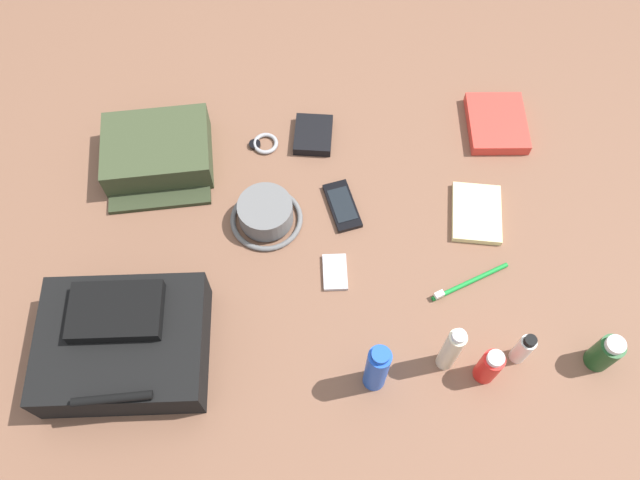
# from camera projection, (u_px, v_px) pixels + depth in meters

# --- Properties ---
(ground_plane) EXTENTS (2.64, 2.02, 0.02)m
(ground_plane) POSITION_uv_depth(u_px,v_px,m) (320.00, 251.00, 1.44)
(ground_plane) COLOR brown
(ground_plane) RESTS_ON ground
(backpack) EXTENTS (0.34, 0.28, 0.13)m
(backpack) POSITION_uv_depth(u_px,v_px,m) (124.00, 342.00, 1.27)
(backpack) COLOR black
(backpack) RESTS_ON ground_plane
(toiletry_pouch) EXTENTS (0.25, 0.24, 0.08)m
(toiletry_pouch) POSITION_uv_depth(u_px,v_px,m) (158.00, 153.00, 1.50)
(toiletry_pouch) COLOR #384228
(toiletry_pouch) RESTS_ON ground_plane
(bucket_hat) EXTENTS (0.17, 0.17, 0.07)m
(bucket_hat) POSITION_uv_depth(u_px,v_px,m) (266.00, 214.00, 1.43)
(bucket_hat) COLOR slate
(bucket_hat) RESTS_ON ground_plane
(shampoo_bottle) EXTENTS (0.05, 0.05, 0.11)m
(shampoo_bottle) POSITION_uv_depth(u_px,v_px,m) (605.00, 353.00, 1.26)
(shampoo_bottle) COLOR #19471E
(shampoo_bottle) RESTS_ON ground_plane
(toothpaste_tube) EXTENTS (0.03, 0.03, 0.11)m
(toothpaste_tube) POSITION_uv_depth(u_px,v_px,m) (523.00, 349.00, 1.27)
(toothpaste_tube) COLOR white
(toothpaste_tube) RESTS_ON ground_plane
(sunscreen_spray) EXTENTS (0.04, 0.04, 0.11)m
(sunscreen_spray) POSITION_uv_depth(u_px,v_px,m) (489.00, 366.00, 1.25)
(sunscreen_spray) COLOR red
(sunscreen_spray) RESTS_ON ground_plane
(lotion_bottle) EXTENTS (0.04, 0.04, 0.17)m
(lotion_bottle) POSITION_uv_depth(u_px,v_px,m) (451.00, 350.00, 1.23)
(lotion_bottle) COLOR beige
(lotion_bottle) RESTS_ON ground_plane
(deodorant_spray) EXTENTS (0.04, 0.04, 0.17)m
(deodorant_spray) POSITION_uv_depth(u_px,v_px,m) (377.00, 368.00, 1.21)
(deodorant_spray) COLOR blue
(deodorant_spray) RESTS_ON ground_plane
(paperback_novel) EXTENTS (0.15, 0.18, 0.03)m
(paperback_novel) POSITION_uv_depth(u_px,v_px,m) (496.00, 124.00, 1.57)
(paperback_novel) COLOR red
(paperback_novel) RESTS_ON ground_plane
(cell_phone) EXTENTS (0.08, 0.14, 0.01)m
(cell_phone) POSITION_uv_depth(u_px,v_px,m) (342.00, 206.00, 1.47)
(cell_phone) COLOR black
(cell_phone) RESTS_ON ground_plane
(media_player) EXTENTS (0.06, 0.09, 0.01)m
(media_player) POSITION_uv_depth(u_px,v_px,m) (335.00, 272.00, 1.39)
(media_player) COLOR #B7B7BC
(media_player) RESTS_ON ground_plane
(wristwatch) EXTENTS (0.07, 0.06, 0.01)m
(wristwatch) POSITION_uv_depth(u_px,v_px,m) (264.00, 144.00, 1.55)
(wristwatch) COLOR #99999E
(wristwatch) RESTS_ON ground_plane
(toothbrush) EXTENTS (0.18, 0.07, 0.02)m
(toothbrush) POSITION_uv_depth(u_px,v_px,m) (466.00, 283.00, 1.38)
(toothbrush) COLOR #198C33
(toothbrush) RESTS_ON ground_plane
(wallet) EXTENTS (0.11, 0.12, 0.02)m
(wallet) POSITION_uv_depth(u_px,v_px,m) (313.00, 135.00, 1.56)
(wallet) COLOR black
(wallet) RESTS_ON ground_plane
(notepad) EXTENTS (0.14, 0.17, 0.02)m
(notepad) POSITION_uv_depth(u_px,v_px,m) (477.00, 213.00, 1.46)
(notepad) COLOR beige
(notepad) RESTS_ON ground_plane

